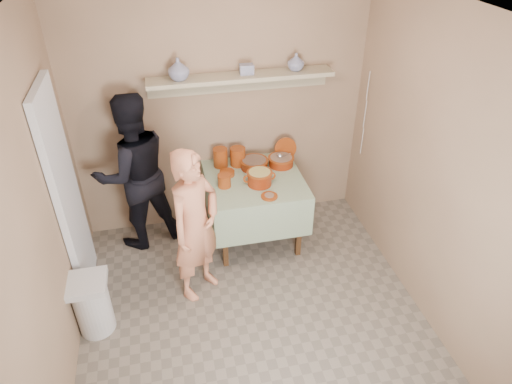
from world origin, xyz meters
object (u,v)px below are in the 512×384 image
object	(u,v)px
person_cook	(196,226)
person_helper	(134,173)
serving_table	(254,188)
cazuela_rice	(260,177)
trash_bin	(92,305)

from	to	relation	value
person_cook	person_helper	world-z (taller)	person_helper
person_cook	serving_table	xyz separation A→B (m)	(0.67, 0.64, -0.10)
person_cook	person_helper	size ratio (longest dim) A/B	0.89
person_helper	serving_table	distance (m)	1.22
person_helper	cazuela_rice	xyz separation A→B (m)	(1.20, -0.36, 0.01)
person_helper	person_cook	bearing A→B (deg)	101.16
serving_table	cazuela_rice	xyz separation A→B (m)	(0.03, -0.12, 0.20)
person_cook	cazuela_rice	size ratio (longest dim) A/B	4.52
trash_bin	serving_table	bearing A→B (deg)	30.03
serving_table	cazuela_rice	bearing A→B (deg)	-78.21
serving_table	trash_bin	xyz separation A→B (m)	(-1.60, -0.93, -0.36)
serving_table	trash_bin	size ratio (longest dim) A/B	1.74
person_helper	serving_table	bearing A→B (deg)	149.65
person_cook	cazuela_rice	xyz separation A→B (m)	(0.69, 0.52, 0.10)
person_helper	trash_bin	world-z (taller)	person_helper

